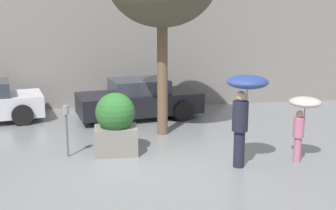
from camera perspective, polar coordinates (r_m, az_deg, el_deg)
name	(u,v)px	position (r m, az deg, el deg)	size (l,w,h in m)	color
ground_plane	(151,169)	(9.14, -2.36, -8.68)	(40.00, 40.00, 0.00)	slate
building_facade	(131,22)	(15.03, -4.98, 11.18)	(18.00, 0.30, 6.00)	gray
planter_box	(116,123)	(9.96, -7.11, -2.40)	(1.00, 0.93, 1.48)	gray
person_adult	(245,99)	(9.05, 10.34, 0.84)	(0.88, 0.88, 2.00)	#1E1E2D
person_child	(303,112)	(9.74, 17.84, -0.87)	(0.70, 0.70, 1.48)	#B76684
parked_car_near	(139,100)	(13.45, -3.96, 0.72)	(4.09, 2.49, 1.25)	black
parking_meter	(66,120)	(9.93, -13.62, -1.99)	(0.14, 0.14, 1.22)	#595B60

